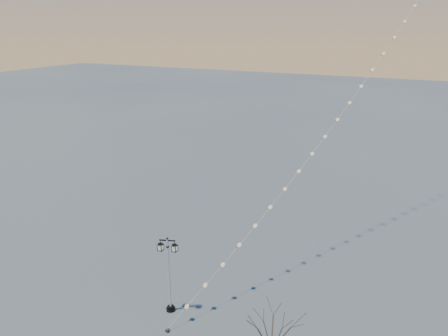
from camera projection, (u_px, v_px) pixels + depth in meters
The scene contains 2 objects.
street_lamp at pixel (169, 271), 27.77m from camera, with size 1.40×0.80×5.71m.
kite_train at pixel (382, 29), 35.52m from camera, with size 18.10×43.90×37.18m.
Camera 1 is at (12.97, -17.40, 18.85)m, focal length 33.08 mm.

